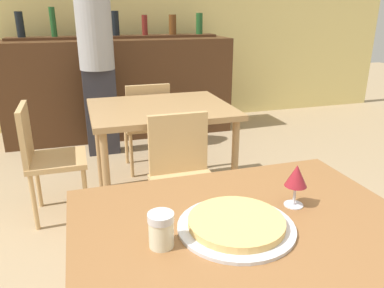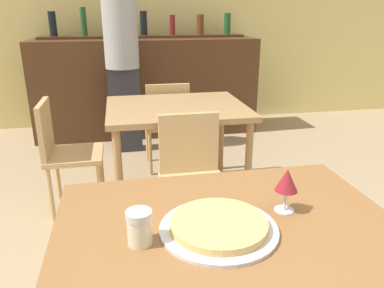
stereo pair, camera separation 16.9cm
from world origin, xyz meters
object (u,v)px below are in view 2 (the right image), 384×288
(chair_far_side_left, at_px, (63,148))
(cheese_shaker, at_px, (139,227))
(pizza_tray, at_px, (219,226))
(wine_glass, at_px, (287,181))
(person_standing, at_px, (122,55))
(chair_far_side_back, at_px, (167,120))
(chair_far_side_front, at_px, (192,172))

(chair_far_side_left, height_order, cheese_shaker, cheese_shaker)
(chair_far_side_left, distance_m, cheese_shaker, 1.78)
(pizza_tray, distance_m, wine_glass, 0.29)
(pizza_tray, bearing_deg, person_standing, 94.71)
(chair_far_side_left, relative_size, cheese_shaker, 7.65)
(cheese_shaker, bearing_deg, chair_far_side_left, 105.25)
(chair_far_side_back, bearing_deg, pizza_tray, 86.89)
(chair_far_side_front, xyz_separation_m, wine_glass, (0.14, -0.99, 0.39))
(chair_far_side_front, distance_m, chair_far_side_left, 1.03)
(chair_far_side_back, bearing_deg, chair_far_side_left, 35.54)
(person_standing, bearing_deg, wine_glass, -79.90)
(cheese_shaker, bearing_deg, chair_far_side_front, 71.01)
(chair_far_side_front, distance_m, wine_glass, 1.08)
(cheese_shaker, distance_m, person_standing, 2.92)
(cheese_shaker, bearing_deg, chair_far_side_back, 80.67)
(person_standing, bearing_deg, chair_far_side_front, -78.75)
(chair_far_side_back, bearing_deg, cheese_shaker, 80.67)
(wine_glass, bearing_deg, person_standing, 100.10)
(chair_far_side_back, bearing_deg, wine_glass, 93.63)
(pizza_tray, height_order, cheese_shaker, cheese_shaker)
(chair_far_side_front, height_order, pizza_tray, chair_far_side_front)
(chair_far_side_left, distance_m, wine_glass, 1.91)
(chair_far_side_back, xyz_separation_m, cheese_shaker, (-0.38, -2.29, 0.33))
(chair_far_side_front, bearing_deg, chair_far_side_left, 144.46)
(pizza_tray, relative_size, person_standing, 0.21)
(chair_far_side_left, relative_size, wine_glass, 5.27)
(chair_far_side_back, bearing_deg, chair_far_side_front, 90.00)
(chair_far_side_back, relative_size, wine_glass, 5.27)
(chair_far_side_front, relative_size, cheese_shaker, 7.65)
(chair_far_side_front, distance_m, cheese_shaker, 1.20)
(person_standing, relative_size, wine_glass, 11.63)
(chair_far_side_left, bearing_deg, cheese_shaker, -164.75)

